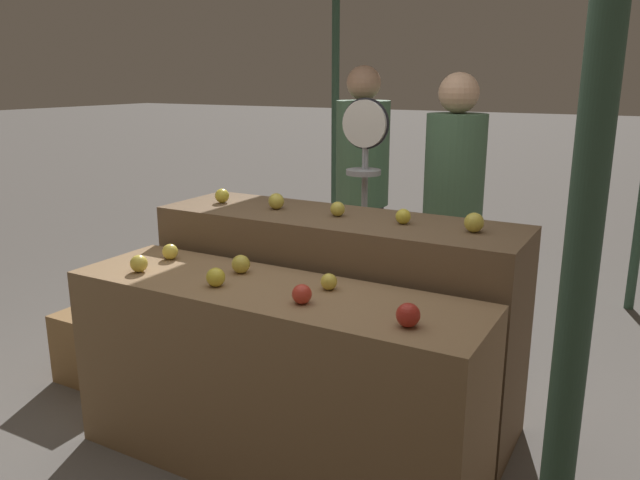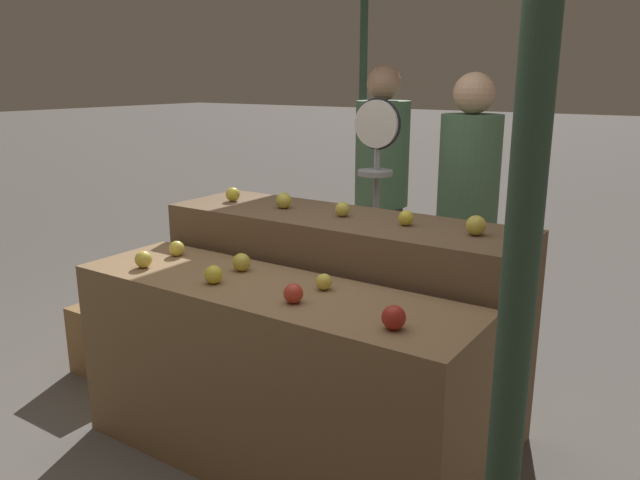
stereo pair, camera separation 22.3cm
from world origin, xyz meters
name	(u,v)px [view 1 (the left image)]	position (x,y,z in m)	size (l,w,h in m)	color
ground_plane	(274,465)	(0.00, 0.00, 0.00)	(60.00, 60.00, 0.00)	#66605B
display_counter_front	(272,380)	(0.00, 0.00, 0.43)	(1.87, 0.55, 0.87)	olive
display_counter_back	(336,315)	(0.00, 0.60, 0.53)	(1.87, 0.55, 1.06)	brown
apple_front_0	(139,264)	(-0.65, -0.11, 0.91)	(0.08, 0.08, 0.08)	yellow
apple_front_1	(216,277)	(-0.21, -0.10, 0.91)	(0.08, 0.08, 0.08)	gold
apple_front_2	(302,294)	(0.22, -0.10, 0.91)	(0.08, 0.08, 0.08)	red
apple_front_3	(408,315)	(0.67, -0.12, 0.91)	(0.09, 0.09, 0.09)	#AD281E
apple_front_4	(170,252)	(-0.66, 0.12, 0.90)	(0.08, 0.08, 0.08)	yellow
apple_front_5	(241,264)	(-0.23, 0.10, 0.91)	(0.08, 0.08, 0.08)	gold
apple_front_6	(329,282)	(0.23, 0.10, 0.90)	(0.07, 0.07, 0.07)	yellow
apple_back_0	(222,196)	(-0.70, 0.59, 1.10)	(0.08, 0.08, 0.08)	gold
apple_back_1	(276,201)	(-0.35, 0.59, 1.10)	(0.08, 0.08, 0.08)	gold
apple_back_2	(338,209)	(0.01, 0.60, 1.10)	(0.07, 0.07, 0.07)	gold
apple_back_3	(403,216)	(0.36, 0.60, 1.10)	(0.07, 0.07, 0.07)	gold
apple_back_4	(474,222)	(0.69, 0.60, 1.11)	(0.09, 0.09, 0.09)	gold
produce_scale	(364,176)	(-0.10, 1.14, 1.18)	(0.29, 0.20, 1.62)	#99999E
person_vendor_at_scale	(453,201)	(0.33, 1.46, 1.02)	(0.47, 0.47, 1.76)	#2D2D38
person_customer_left	(362,176)	(-0.49, 1.93, 1.05)	(0.50, 0.50, 1.81)	#2D2D38
wooden_crate_side	(102,344)	(-1.38, 0.25, 0.21)	(0.41, 0.41, 0.41)	#9E7547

